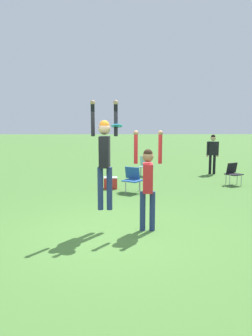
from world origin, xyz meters
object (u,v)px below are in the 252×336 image
person_defending (148,178)px  camping_chair_0 (146,164)px  cooler_box (111,183)px  camping_chair_1 (233,172)px  person_spectator_near (213,150)px  camping_chair_2 (133,178)px  frisbee (117,126)px  person_jumping (105,152)px

person_defending → camping_chair_0: size_ratio=2.51×
cooler_box → camping_chair_1: bearing=8.1°
camping_chair_0 → person_spectator_near: bearing=-140.4°
camping_chair_0 → person_spectator_near: size_ratio=0.48×
person_defending → camping_chair_2: (-0.18, 3.88, -0.64)m
frisbee → camping_chair_0: bearing=80.9°
camping_chair_0 → camping_chair_1: 3.71m
person_jumping → frisbee: 0.60m
cooler_box → person_spectator_near: bearing=35.8°
camping_chair_1 → camping_chair_2: (-3.75, -1.26, 0.01)m
person_defending → person_jumping: bearing=-90.0°
person_defending → person_spectator_near: size_ratio=1.20×
camping_chair_0 → cooler_box: (-1.45, -2.75, -0.30)m
camping_chair_1 → camping_chair_2: bearing=-12.2°
person_jumping → cooler_box: size_ratio=4.89×
camping_chair_0 → camping_chair_1: size_ratio=1.05×
frisbee → camping_chair_2: 4.29m
camping_chair_1 → cooler_box: bearing=-22.6°
person_jumping → person_spectator_near: (4.42, 7.65, -0.61)m
frisbee → cooler_box: bearing=93.5°
person_jumping → camping_chair_2: 4.07m
person_jumping → person_defending: person_jumping is taller
person_spectator_near → person_defending: bearing=-87.2°
cooler_box → person_jumping: bearing=-89.7°
camping_chair_1 → camping_chair_2: 3.96m
person_jumping → person_spectator_near: 8.86m
frisbee → camping_chair_1: bearing=50.7°
camping_chair_1 → person_defending: bearing=24.5°
camping_chair_2 → person_spectator_near: (3.70, 3.82, 0.58)m
camping_chair_1 → person_spectator_near: bearing=-119.5°
camping_chair_2 → person_spectator_near: 5.35m
frisbee → cooler_box: 4.95m
person_defending → camping_chair_0: 7.29m
frisbee → person_spectator_near: bearing=61.6°
camping_chair_0 → frisbee: bearing=111.7°
camping_chair_2 → cooler_box: camping_chair_2 is taller
camping_chair_1 → frisbee: bearing=20.0°
cooler_box → camping_chair_0: bearing=62.2°
person_jumping → cooler_box: 4.68m
camping_chair_2 → cooler_box: 1.01m
camping_chair_0 → person_jumping: bearing=109.7°
frisbee → person_spectator_near: (4.17, 7.72, -1.15)m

